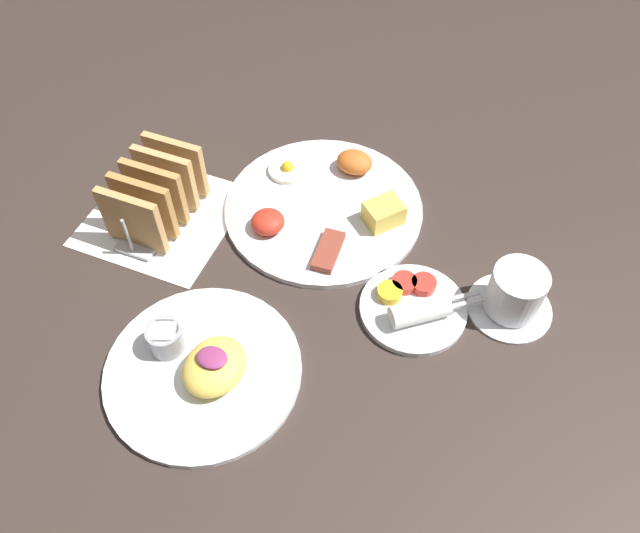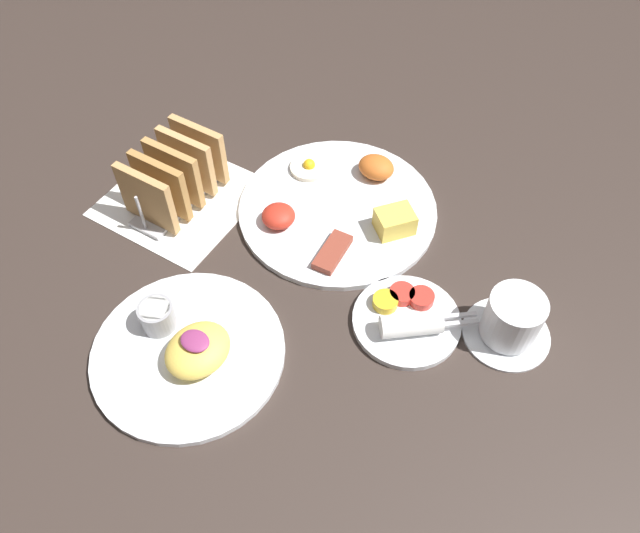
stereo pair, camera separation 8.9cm
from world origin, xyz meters
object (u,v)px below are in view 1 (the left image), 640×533
(plate_breakfast, at_px, (326,205))
(toast_rack, at_px, (156,194))
(plate_condiments, at_px, (414,306))
(coffee_cup, at_px, (515,294))
(plate_foreground, at_px, (203,366))

(plate_breakfast, bearing_deg, toast_rack, -154.60)
(plate_condiments, height_order, coffee_cup, coffee_cup)
(coffee_cup, bearing_deg, toast_rack, -176.82)
(plate_breakfast, relative_size, toast_rack, 1.75)
(coffee_cup, bearing_deg, plate_condiments, -156.67)
(plate_condiments, relative_size, plate_foreground, 0.63)
(plate_condiments, xyz_separation_m, plate_foreground, (-0.23, -0.20, 0.00))
(toast_rack, xyz_separation_m, coffee_cup, (0.55, 0.03, -0.02))
(plate_condiments, distance_m, coffee_cup, 0.14)
(plate_foreground, relative_size, toast_rack, 1.44)
(toast_rack, bearing_deg, coffee_cup, 3.18)
(plate_foreground, bearing_deg, toast_rack, 131.56)
(plate_foreground, height_order, coffee_cup, coffee_cup)
(plate_condiments, relative_size, coffee_cup, 1.37)
(toast_rack, bearing_deg, plate_foreground, -48.44)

